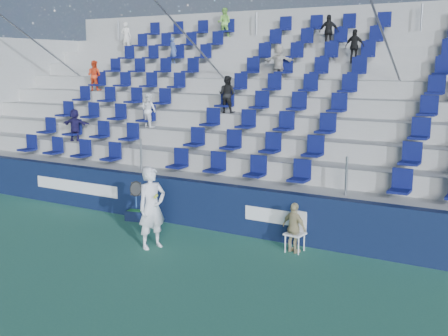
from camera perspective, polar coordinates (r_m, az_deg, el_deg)
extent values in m
plane|color=#32745A|center=(11.94, -7.79, -10.10)|extent=(70.00, 70.00, 0.00)
cube|color=#101B3B|center=(14.24, 0.02, -4.06)|extent=(24.00, 0.30, 1.20)
cube|color=white|center=(17.14, -14.83, -1.84)|extent=(3.20, 0.02, 0.34)
cube|color=white|center=(13.42, 5.22, -4.93)|extent=(1.60, 0.02, 0.34)
cube|color=#A3A39E|center=(14.72, 1.16, -3.57)|extent=(24.00, 0.85, 1.20)
cube|color=#A3A39E|center=(15.39, 2.71, -2.00)|extent=(24.00, 0.85, 1.70)
cube|color=#A3A39E|center=(16.08, 4.14, -0.57)|extent=(24.00, 0.85, 2.20)
cube|color=#A3A39E|center=(16.79, 5.44, 0.75)|extent=(24.00, 0.85, 2.70)
cube|color=#A3A39E|center=(17.52, 6.63, 1.96)|extent=(24.00, 0.85, 3.20)
cube|color=#A3A39E|center=(18.26, 7.74, 3.08)|extent=(24.00, 0.85, 3.70)
cube|color=#A3A39E|center=(19.01, 8.75, 4.10)|extent=(24.00, 0.85, 4.20)
cube|color=#A3A39E|center=(19.77, 9.70, 5.04)|extent=(24.00, 0.85, 4.70)
cube|color=#A3A39E|center=(20.54, 10.57, 5.92)|extent=(24.00, 0.85, 5.20)
cube|color=#A3A39E|center=(21.15, 11.25, 7.38)|extent=(24.00, 0.50, 6.20)
cube|color=#A3A39E|center=(24.67, -19.50, 6.24)|extent=(0.30, 7.65, 5.20)
cube|color=#0C124D|center=(14.52, 1.17, 0.06)|extent=(16.05, 0.50, 0.70)
cube|color=#0C124D|center=(15.18, 2.75, 2.42)|extent=(16.05, 0.50, 0.70)
cube|color=#0C124D|center=(15.87, 4.20, 4.58)|extent=(16.05, 0.50, 0.70)
cube|color=#0C124D|center=(16.59, 5.54, 6.55)|extent=(16.05, 0.50, 0.70)
cube|color=#0C124D|center=(17.34, 6.77, 8.35)|extent=(16.05, 0.50, 0.70)
cube|color=#0C124D|center=(18.11, 7.91, 10.00)|extent=(16.05, 0.50, 0.70)
cube|color=#0C124D|center=(18.90, 8.96, 11.50)|extent=(16.05, 0.50, 0.70)
cube|color=#0C124D|center=(19.70, 9.94, 12.88)|extent=(16.05, 0.50, 0.70)
cube|color=#0C124D|center=(20.53, 10.85, 14.15)|extent=(16.05, 0.50, 0.70)
cylinder|color=gray|center=(18.74, -1.75, 11.02)|extent=(0.06, 7.68, 4.55)
cylinder|color=gray|center=(16.35, 16.67, 10.67)|extent=(0.06, 7.68, 4.55)
cylinder|color=gray|center=(23.09, -16.43, 10.51)|extent=(0.06, 7.68, 4.55)
imported|color=#EA421B|center=(21.74, -13.04, 9.13)|extent=(0.61, 0.52, 1.12)
imported|color=black|center=(18.38, 13.13, 11.95)|extent=(0.64, 0.30, 1.06)
imported|color=#1E184A|center=(18.99, -14.90, 4.24)|extent=(1.02, 0.52, 1.05)
imported|color=black|center=(17.32, 0.31, 7.48)|extent=(0.58, 0.46, 1.13)
imported|color=black|center=(19.58, 10.60, 13.47)|extent=(0.69, 0.41, 1.10)
imported|color=white|center=(17.98, -7.63, 5.82)|extent=(0.61, 0.53, 1.08)
imported|color=#87D053|center=(22.34, 0.02, 14.55)|extent=(0.65, 0.57, 1.11)
imported|color=beige|center=(18.38, 5.57, 10.68)|extent=(1.07, 0.55, 1.10)
imported|color=#40578E|center=(21.53, -5.20, 11.81)|extent=(0.40, 0.31, 0.97)
imported|color=beige|center=(24.04, -9.91, 12.99)|extent=(0.49, 0.40, 1.17)
imported|color=silver|center=(12.96, -7.33, -4.02)|extent=(0.68, 0.81, 1.90)
cylinder|color=navy|center=(12.88, -8.91, -3.41)|extent=(0.03, 0.03, 0.28)
torus|color=black|center=(12.81, -8.95, -2.10)|extent=(0.30, 0.17, 0.28)
plane|color=#262626|center=(12.81, -8.95, -2.10)|extent=(0.30, 0.16, 0.29)
sphere|color=#BECD2F|center=(12.58, -7.02, -2.97)|extent=(0.07, 0.07, 0.07)
sphere|color=#BECD2F|center=(12.62, -6.86, -2.78)|extent=(0.07, 0.07, 0.07)
cube|color=white|center=(12.82, 7.22, -6.66)|extent=(0.45, 0.45, 0.04)
cube|color=white|center=(12.91, 7.58, -5.39)|extent=(0.40, 0.09, 0.49)
cylinder|color=white|center=(12.80, 6.24, -7.68)|extent=(0.03, 0.03, 0.40)
cylinder|color=white|center=(12.68, 7.58, -7.89)|extent=(0.03, 0.03, 0.40)
cylinder|color=white|center=(13.08, 6.82, -7.29)|extent=(0.03, 0.03, 0.40)
cylinder|color=white|center=(12.97, 8.14, -7.49)|extent=(0.03, 0.03, 0.40)
imported|color=tan|center=(12.73, 7.14, -6.04)|extent=(0.73, 0.49, 1.15)
cube|color=#0D1632|center=(15.47, -8.97, -4.78)|extent=(0.56, 0.43, 0.27)
cube|color=#1E662D|center=(15.45, -8.98, -4.55)|extent=(0.45, 0.32, 0.16)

